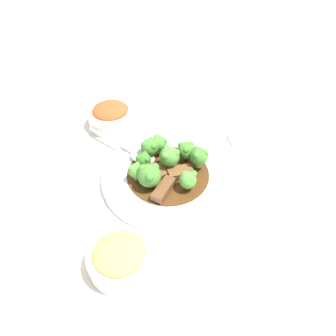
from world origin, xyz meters
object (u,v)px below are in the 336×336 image
at_px(serving_spoon, 138,154).
at_px(main_plate, 168,175).
at_px(broccoli_floret_6, 136,171).
at_px(broccoli_floret_7, 199,156).
at_px(side_bowl_kimchi, 111,115).
at_px(broccoli_floret_1, 159,143).
at_px(beef_strip_0, 180,172).
at_px(broccoli_floret_8, 150,175).
at_px(broccoli_floret_3, 150,147).
at_px(side_bowl_appetizer, 120,257).
at_px(broccoli_floret_2, 186,150).
at_px(beef_strip_2, 158,172).
at_px(beef_strip_1, 163,189).
at_px(sauce_dish, 241,137).
at_px(broccoli_floret_4, 169,156).
at_px(broccoli_floret_0, 143,160).
at_px(broccoli_floret_5, 189,179).

bearing_deg(serving_spoon, main_plate, 9.13).
xyz_separation_m(broccoli_floret_6, serving_spoon, (-0.06, 0.05, -0.02)).
xyz_separation_m(broccoli_floret_7, side_bowl_kimchi, (-0.28, -0.04, -0.02)).
distance_m(broccoli_floret_7, serving_spoon, 0.15).
relative_size(broccoli_floret_1, side_bowl_kimchi, 0.39).
relative_size(beef_strip_0, broccoli_floret_8, 1.17).
relative_size(broccoli_floret_1, broccoli_floret_3, 0.96).
height_order(side_bowl_kimchi, side_bowl_appetizer, side_bowl_kimchi).
relative_size(beef_strip_0, broccoli_floret_2, 1.46).
height_order(beef_strip_0, beef_strip_2, beef_strip_0).
bearing_deg(side_bowl_kimchi, side_bowl_appetizer, -33.90).
relative_size(beef_strip_0, broccoli_floret_6, 1.52).
height_order(beef_strip_2, broccoli_floret_2, broccoli_floret_2).
xyz_separation_m(beef_strip_0, broccoli_floret_7, (0.01, 0.05, 0.03)).
height_order(main_plate, broccoli_floret_8, broccoli_floret_8).
height_order(beef_strip_0, broccoli_floret_6, broccoli_floret_6).
xyz_separation_m(beef_strip_0, side_bowl_kimchi, (-0.27, 0.01, 0.01)).
bearing_deg(broccoli_floret_2, beef_strip_2, -94.53).
bearing_deg(broccoli_floret_3, broccoli_floret_6, -63.18).
bearing_deg(beef_strip_1, side_bowl_kimchi, 166.11).
xyz_separation_m(beef_strip_1, broccoli_floret_6, (-0.07, -0.02, 0.02)).
relative_size(main_plate, sauce_dish, 4.59).
height_order(broccoli_floret_4, side_bowl_kimchi, broccoli_floret_4).
height_order(broccoli_floret_2, broccoli_floret_6, broccoli_floret_2).
bearing_deg(serving_spoon, beef_strip_2, -2.07).
relative_size(broccoli_floret_6, side_bowl_appetizer, 0.36).
distance_m(main_plate, broccoli_floret_4, 0.05).
height_order(broccoli_floret_1, broccoli_floret_2, broccoli_floret_1).
distance_m(broccoli_floret_4, broccoli_floret_7, 0.07).
height_order(beef_strip_1, broccoli_floret_8, broccoli_floret_8).
relative_size(broccoli_floret_6, serving_spoon, 0.20).
distance_m(main_plate, broccoli_floret_6, 0.08).
height_order(main_plate, side_bowl_kimchi, side_bowl_kimchi).
bearing_deg(broccoli_floret_2, broccoli_floret_8, -85.95).
xyz_separation_m(broccoli_floret_0, broccoli_floret_1, (-0.02, 0.06, 0.00)).
distance_m(beef_strip_1, broccoli_floret_5, 0.06).
relative_size(broccoli_floret_6, broccoli_floret_7, 0.81).
height_order(main_plate, broccoli_floret_5, broccoli_floret_5).
bearing_deg(broccoli_floret_3, broccoli_floret_1, 81.95).
distance_m(side_bowl_kimchi, sauce_dish, 0.35).
distance_m(broccoli_floret_6, broccoli_floret_7, 0.14).
bearing_deg(broccoli_floret_1, beef_strip_2, -43.46).
distance_m(beef_strip_2, sauce_dish, 0.25).
distance_m(beef_strip_0, beef_strip_1, 0.06).
bearing_deg(broccoli_floret_5, side_bowl_kimchi, 176.03).
height_order(broccoli_floret_2, broccoli_floret_7, broccoli_floret_7).
bearing_deg(broccoli_floret_3, broccoli_floret_5, -0.86).
bearing_deg(broccoli_floret_6, sauce_dish, 78.48).
bearing_deg(main_plate, sauce_dish, 83.41).
distance_m(main_plate, broccoli_floret_5, 0.07).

